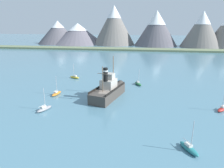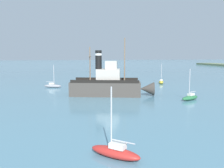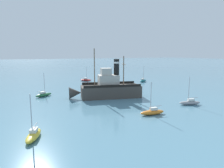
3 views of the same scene
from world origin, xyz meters
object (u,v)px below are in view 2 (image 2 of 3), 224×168
(old_tugboat, at_px, (109,85))
(sailboat_orange, at_px, (96,84))
(sailboat_yellow, at_px, (161,82))
(sailboat_grey, at_px, (53,86))
(sailboat_green, at_px, (190,97))
(sailboat_red, at_px, (115,152))

(old_tugboat, height_order, sailboat_orange, old_tugboat)
(old_tugboat, xyz_separation_m, sailboat_yellow, (-14.47, 15.85, -1.40))
(sailboat_grey, bearing_deg, sailboat_yellow, 95.33)
(old_tugboat, height_order, sailboat_yellow, old_tugboat)
(sailboat_green, distance_m, sailboat_red, 24.14)
(sailboat_orange, height_order, sailboat_red, same)
(sailboat_red, bearing_deg, old_tugboat, 170.31)
(old_tugboat, relative_size, sailboat_yellow, 3.02)
(old_tugboat, distance_m, sailboat_green, 13.56)
(old_tugboat, relative_size, sailboat_grey, 3.02)
(sailboat_grey, relative_size, sailboat_orange, 1.00)
(sailboat_orange, bearing_deg, sailboat_green, 30.94)
(sailboat_red, bearing_deg, sailboat_green, 138.82)
(sailboat_orange, xyz_separation_m, sailboat_red, (38.60, -3.65, 0.00))
(old_tugboat, distance_m, sailboat_orange, 13.67)
(sailboat_green, height_order, sailboat_grey, same)
(sailboat_grey, bearing_deg, sailboat_red, 8.98)
(sailboat_green, bearing_deg, old_tugboat, -120.49)
(sailboat_yellow, xyz_separation_m, sailboat_red, (39.48, -20.13, 0.00))
(old_tugboat, bearing_deg, sailboat_yellow, 132.38)
(old_tugboat, height_order, sailboat_grey, old_tugboat)
(sailboat_green, relative_size, sailboat_orange, 1.00)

